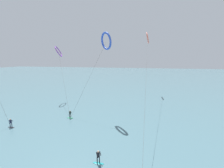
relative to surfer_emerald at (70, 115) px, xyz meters
name	(u,v)px	position (x,y,z in m)	size (l,w,h in m)	color
sea_water	(139,77)	(10.39, 79.67, -0.78)	(400.00, 200.00, 0.08)	#476B75
surfer_emerald	(70,115)	(0.00, 0.00, 0.00)	(1.40, 0.70, 1.70)	#199351
surfer_teal	(98,158)	(10.23, -12.01, 0.00)	(1.40, 0.72, 1.70)	teal
surfer_charcoal	(11,124)	(-8.46, -6.46, 0.00)	(1.40, 0.68, 1.70)	black
kite_cobalt	(106,41)	(7.16, 3.30, 15.39)	(8.87, 4.98, 18.08)	#2647B7
kite_violet	(59,52)	(-10.51, 13.65, 13.94)	(12.03, 15.71, 16.44)	purple
kite_coral	(148,38)	(15.56, 29.02, 19.05)	(1.32, 50.95, 21.93)	#EA7260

